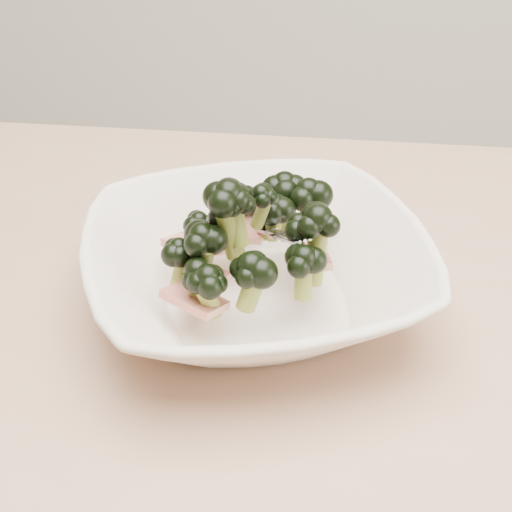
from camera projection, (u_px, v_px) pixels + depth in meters
The scene contains 2 objects.
dining_table at pixel (326, 415), 0.66m from camera, with size 1.20×0.80×0.75m.
broccoli_dish at pixel (255, 264), 0.61m from camera, with size 0.37×0.37×0.13m.
Camera 1 is at (-0.01, -0.47, 1.13)m, focal length 50.00 mm.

